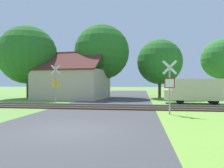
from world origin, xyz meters
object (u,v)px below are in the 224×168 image
Objects in this scene: crossing_sign_far at (55,82)px; tree_far at (222,59)px; stop_sign_near at (170,84)px; tree_right at (160,62)px; tree_left at (28,55)px; mail_truck at (194,90)px; tree_center at (102,52)px; house at (72,83)px.

tree_far is at bearing 19.38° from crossing_sign_far.
tree_right is at bearing -84.71° from stop_sign_near.
tree_left is 19.25m from mail_truck.
stop_sign_near is 0.65× the size of mail_truck.
tree_far is (8.09, 2.72, 0.51)m from tree_right.
tree_right is (7.20, -0.04, -1.33)m from tree_center.
tree_right is at bearing -0.32° from tree_center.
house is at bearing 4.16° from tree_left.
tree_far is 1.50× the size of mail_truck.
tree_center is 1.23× the size of tree_far.
stop_sign_near is at bearing -64.13° from tree_center.
tree_right is at bearing -161.45° from tree_far.
crossing_sign_far is 0.41× the size of tree_left.
tree_right is 0.95× the size of tree_far.
tree_center is at bearing 59.43° from crossing_sign_far.
tree_center is (-6.71, 13.83, 3.93)m from stop_sign_near.
house is at bearing 81.92° from crossing_sign_far.
tree_right is (15.85, 2.48, -0.81)m from tree_left.
mail_truck is (9.72, -6.67, -4.52)m from tree_center.
stop_sign_near is 0.37× the size of tree_left.
stop_sign_near is at bearing -36.38° from tree_left.
tree_center reaches higher than tree_right.
tree_far reaches higher than crossing_sign_far.
crossing_sign_far reaches higher than mail_truck.
tree_right is at bearing 27.51° from crossing_sign_far.
tree_center reaches higher than crossing_sign_far.
tree_center is at bearing -56.79° from stop_sign_near.
tree_far reaches higher than tree_right.
house is (-0.36, 6.04, -0.11)m from crossing_sign_far.
house is 19.34m from tree_far.
tree_right is 7.78m from mail_truck.
crossing_sign_far is 0.71× the size of mail_truck.
stop_sign_near reaches higher than mail_truck.
mail_truck is at bearing -34.48° from tree_center.
tree_far is (23.94, 5.19, -0.30)m from tree_left.
stop_sign_near is at bearing -92.05° from tree_right.
crossing_sign_far is at bearing -44.08° from tree_left.
tree_far is at bearing 9.92° from tree_center.
crossing_sign_far is at bearing 101.20° from mail_truck.
tree_center is at bearing -170.08° from tree_far.
tree_far reaches higher than mail_truck.
crossing_sign_far is 9.43m from tree_center.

